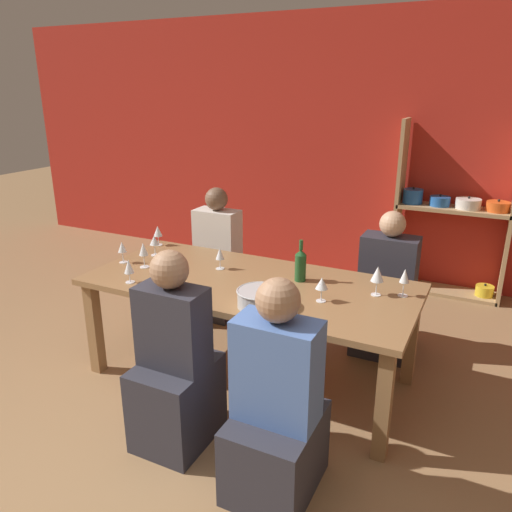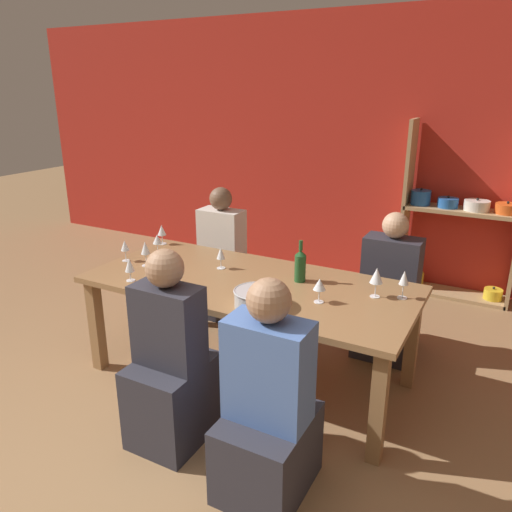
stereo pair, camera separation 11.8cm
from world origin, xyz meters
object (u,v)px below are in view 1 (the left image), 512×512
(wine_glass_empty_a, at_px, (143,250))
(wine_glass_red_d, at_px, (154,241))
(wine_glass_empty_b, at_px, (220,254))
(wine_glass_red_c, at_px, (122,248))
(person_near_b, at_px, (176,374))
(wine_glass_red_g, at_px, (378,275))
(wine_glass_red_a, at_px, (171,273))
(person_far_a, at_px, (386,301))
(wine_glass_red_f, at_px, (158,232))
(shelf_unit, at_px, (448,228))
(mixing_bowl, at_px, (260,298))
(wine_glass_red_e, at_px, (405,277))
(person_far_b, at_px, (218,268))
(wine_glass_red_b, at_px, (322,284))
(wine_bottle_green, at_px, (301,265))
(person_near_a, at_px, (276,417))
(wine_glass_red_h, at_px, (129,267))
(dining_table, at_px, (249,292))

(wine_glass_empty_a, distance_m, wine_glass_red_d, 0.27)
(wine_glass_empty_b, bearing_deg, wine_glass_red_c, -164.33)
(person_near_b, bearing_deg, wine_glass_red_g, 46.03)
(wine_glass_red_a, bearing_deg, person_far_a, 45.55)
(wine_glass_red_a, distance_m, wine_glass_red_f, 0.97)
(person_far_a, distance_m, person_near_b, 1.82)
(shelf_unit, distance_m, mixing_bowl, 2.67)
(wine_glass_red_c, height_order, person_near_b, person_near_b)
(wine_glass_red_e, relative_size, person_far_b, 0.16)
(wine_glass_red_a, xyz_separation_m, wine_glass_red_f, (-0.64, 0.72, 0.00))
(wine_glass_empty_b, bearing_deg, wine_glass_red_b, -14.77)
(wine_glass_red_b, bearing_deg, mixing_bowl, -142.56)
(wine_bottle_green, distance_m, wine_glass_empty_a, 1.14)
(shelf_unit, xyz_separation_m, person_near_a, (-0.44, -3.09, -0.25))
(wine_glass_red_c, height_order, wine_glass_red_g, wine_glass_red_g)
(wine_glass_red_f, height_order, person_near_a, person_near_a)
(wine_bottle_green, distance_m, person_far_a, 0.93)
(wine_glass_red_h, bearing_deg, wine_glass_red_c, 136.29)
(wine_glass_red_e, height_order, wine_glass_red_f, wine_glass_red_e)
(person_far_a, bearing_deg, wine_glass_red_g, 95.18)
(wine_glass_empty_b, bearing_deg, person_near_b, -76.07)
(mixing_bowl, xyz_separation_m, person_far_b, (-0.98, 1.17, -0.36))
(wine_glass_red_e, bearing_deg, person_near_b, -136.73)
(mixing_bowl, bearing_deg, person_near_b, -124.72)
(wine_glass_red_b, bearing_deg, wine_glass_red_c, 179.25)
(wine_glass_red_f, relative_size, person_near_a, 0.14)
(wine_bottle_green, relative_size, person_near_b, 0.24)
(person_near_a, bearing_deg, person_near_b, 172.32)
(wine_glass_empty_b, bearing_deg, person_far_a, 34.17)
(wine_glass_red_g, bearing_deg, wine_bottle_green, 177.86)
(wine_glass_red_f, xyz_separation_m, wine_glass_red_g, (1.85, -0.24, 0.02))
(wine_bottle_green, bearing_deg, wine_glass_red_b, -47.55)
(wine_glass_red_c, bearing_deg, wine_glass_red_d, 64.89)
(wine_glass_red_c, distance_m, wine_glass_red_f, 0.47)
(wine_glass_red_e, height_order, person_far_a, person_far_a)
(mixing_bowl, height_order, wine_glass_red_c, wine_glass_red_c)
(wine_glass_red_g, bearing_deg, dining_table, -169.81)
(person_far_b, bearing_deg, wine_glass_red_b, 143.85)
(wine_bottle_green, xyz_separation_m, wine_glass_red_g, (0.52, -0.02, 0.02))
(dining_table, bearing_deg, shelf_unit, 65.11)
(person_far_b, bearing_deg, wine_glass_red_d, 76.68)
(wine_glass_red_c, height_order, person_far_b, person_far_b)
(wine_glass_red_h, bearing_deg, mixing_bowl, 2.49)
(dining_table, height_order, wine_glass_red_g, wine_glass_red_g)
(wine_glass_red_a, bearing_deg, wine_glass_red_e, 21.57)
(wine_glass_red_g, bearing_deg, wine_glass_red_d, 179.47)
(wine_glass_red_c, relative_size, wine_glass_red_h, 0.99)
(dining_table, relative_size, wine_glass_red_g, 11.50)
(mixing_bowl, relative_size, wine_glass_red_c, 1.77)
(wine_glass_empty_a, bearing_deg, wine_glass_red_c, 176.68)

